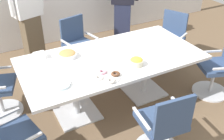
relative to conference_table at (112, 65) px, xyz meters
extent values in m
cube|color=brown|center=(0.00, 0.00, -0.63)|extent=(10.00, 10.00, 0.01)
cube|color=white|center=(0.00, 0.00, 0.10)|extent=(2.40, 1.20, 0.04)
cube|color=silver|center=(-0.55, 0.00, -0.61)|extent=(0.56, 0.56, 0.02)
cylinder|color=silver|center=(-0.55, 0.00, -0.26)|extent=(0.09, 0.09, 0.69)
cube|color=silver|center=(0.55, 0.00, -0.61)|extent=(0.56, 0.56, 0.02)
cylinder|color=silver|center=(0.55, 0.00, -0.26)|extent=(0.09, 0.09, 0.69)
cylinder|color=silver|center=(0.05, -1.05, -0.40)|extent=(0.05, 0.05, 0.41)
cube|color=#33476B|center=(0.05, -1.05, -0.17)|extent=(0.51, 0.51, 0.06)
cube|color=#33476B|center=(0.02, -1.26, 0.07)|extent=(0.44, 0.09, 0.42)
cube|color=silver|center=(-0.20, -1.02, -0.05)|extent=(0.07, 0.37, 0.02)
cube|color=silver|center=(0.29, -1.08, -0.05)|extent=(0.07, 0.37, 0.02)
cylinder|color=silver|center=(1.45, -0.50, -0.61)|extent=(0.69, 0.69, 0.02)
cylinder|color=silver|center=(1.45, -0.50, -0.40)|extent=(0.05, 0.05, 0.41)
cube|color=#33476B|center=(1.45, -0.50, -0.17)|extent=(0.59, 0.59, 0.06)
cube|color=silver|center=(1.54, -0.27, -0.05)|extent=(0.36, 0.16, 0.02)
cylinder|color=silver|center=(1.41, 0.55, -0.61)|extent=(0.72, 0.72, 0.02)
cylinder|color=silver|center=(1.41, 0.55, -0.40)|extent=(0.05, 0.05, 0.41)
cube|color=#33476B|center=(1.41, 0.55, -0.17)|extent=(0.62, 0.62, 0.06)
cube|color=#33476B|center=(1.59, 0.64, 0.07)|extent=(0.23, 0.41, 0.42)
cube|color=silver|center=(1.51, 0.33, -0.05)|extent=(0.34, 0.19, 0.02)
cube|color=silver|center=(1.30, 0.77, -0.05)|extent=(0.34, 0.19, 0.02)
cylinder|color=silver|center=(-0.05, 1.05, -0.61)|extent=(0.65, 0.65, 0.02)
cylinder|color=silver|center=(-0.05, 1.05, -0.40)|extent=(0.05, 0.05, 0.41)
cube|color=#33476B|center=(-0.05, 1.05, -0.17)|extent=(0.56, 0.56, 0.06)
cube|color=#33476B|center=(-0.10, 1.25, 0.07)|extent=(0.43, 0.14, 0.42)
cube|color=silver|center=(0.19, 1.11, -0.05)|extent=(0.12, 0.36, 0.02)
cube|color=silver|center=(-0.28, 0.99, -0.05)|extent=(0.12, 0.36, 0.02)
cylinder|color=silver|center=(-1.45, 0.50, -0.61)|extent=(0.68, 0.68, 0.02)
cylinder|color=silver|center=(-1.45, 0.50, -0.40)|extent=(0.05, 0.05, 0.41)
cube|color=#33476B|center=(-1.41, -0.55, -0.17)|extent=(0.56, 0.56, 0.06)
cube|color=silver|center=(-1.47, -0.31, -0.05)|extent=(0.36, 0.12, 0.02)
cube|color=brown|center=(-0.68, 1.72, -0.19)|extent=(0.37, 0.29, 0.87)
cube|color=#232842|center=(1.12, 1.68, -0.21)|extent=(0.38, 0.34, 0.84)
cylinder|color=white|center=(-0.52, 0.28, 0.15)|extent=(0.25, 0.25, 0.06)
ellipsoid|color=tan|center=(-0.52, 0.28, 0.18)|extent=(0.22, 0.22, 0.05)
cylinder|color=beige|center=(0.17, -0.32, 0.16)|extent=(0.17, 0.17, 0.08)
ellipsoid|color=yellow|center=(0.17, -0.32, 0.20)|extent=(0.15, 0.15, 0.07)
cylinder|color=white|center=(-0.28, -0.41, 0.13)|extent=(0.31, 0.31, 0.01)
torus|color=brown|center=(-0.17, -0.42, 0.15)|extent=(0.11, 0.11, 0.03)
torus|color=pink|center=(-0.29, -0.30, 0.15)|extent=(0.11, 0.11, 0.03)
torus|color=white|center=(-0.38, -0.39, 0.15)|extent=(0.11, 0.11, 0.03)
torus|color=white|center=(-0.29, -0.51, 0.15)|extent=(0.11, 0.11, 0.03)
cylinder|color=white|center=(-0.82, -0.30, 0.13)|extent=(0.23, 0.23, 0.01)
cylinder|color=silver|center=(-0.82, -0.30, 0.13)|extent=(0.23, 0.23, 0.01)
cylinder|color=white|center=(-0.82, -0.30, 0.14)|extent=(0.23, 0.23, 0.01)
cylinder|color=silver|center=(-0.82, -0.30, 0.15)|extent=(0.23, 0.23, 0.01)
cylinder|color=white|center=(-0.82, -0.30, 0.15)|extent=(0.23, 0.23, 0.01)
cube|color=white|center=(-0.85, 0.42, 0.16)|extent=(0.14, 0.14, 0.08)
camera|label=1|loc=(-1.43, -2.70, 1.84)|focal=42.37mm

